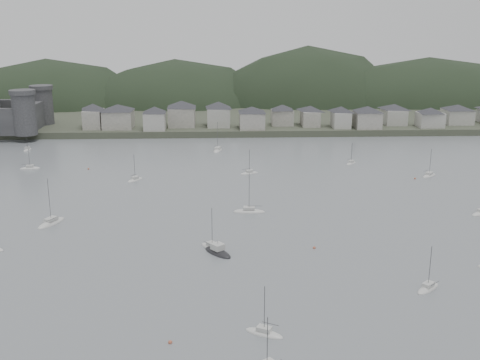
{
  "coord_description": "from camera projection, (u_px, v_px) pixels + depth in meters",
  "views": [
    {
      "loc": [
        -6.97,
        -91.48,
        52.01
      ],
      "look_at": [
        0.0,
        75.0,
        6.0
      ],
      "focal_mm": 43.11,
      "sensor_mm": 36.0,
      "label": 1
    }
  ],
  "objects": [
    {
      "name": "mooring_buoys",
      "position": [
        275.0,
        235.0,
        144.52
      ],
      "size": [
        161.8,
        127.58,
        0.7
      ],
      "color": "#B5583C",
      "rests_on": "ground"
    },
    {
      "name": "motor_launch_far",
      "position": [
        218.0,
        252.0,
        133.63
      ],
      "size": [
        7.89,
        8.88,
        4.08
      ],
      "rotation": [
        0.0,
        0.0,
        3.8
      ],
      "color": "black",
      "rests_on": "ground"
    },
    {
      "name": "far_shore_land",
      "position": [
        226.0,
        99.0,
        385.94
      ],
      "size": [
        900.0,
        250.0,
        3.0
      ],
      "primitive_type": "cube",
      "color": "#383D2D",
      "rests_on": "ground"
    },
    {
      "name": "moored_fleet",
      "position": [
        240.0,
        215.0,
        159.74
      ],
      "size": [
        256.71,
        174.85,
        13.4
      ],
      "color": "silver",
      "rests_on": "ground"
    },
    {
      "name": "waterfront_town",
      "position": [
        335.0,
        114.0,
        278.53
      ],
      "size": [
        451.48,
        28.46,
        12.92
      ],
      "color": "gray",
      "rests_on": "far_shore_land"
    },
    {
      "name": "forested_ridge",
      "position": [
        235.0,
        125.0,
        364.88
      ],
      "size": [
        851.55,
        103.94,
        102.57
      ],
      "color": "black",
      "rests_on": "ground"
    },
    {
      "name": "ground",
      "position": [
        258.0,
        325.0,
        102.23
      ],
      "size": [
        900.0,
        900.0,
        0.0
      ],
      "primitive_type": "plane",
      "color": "slate",
      "rests_on": "ground"
    }
  ]
}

